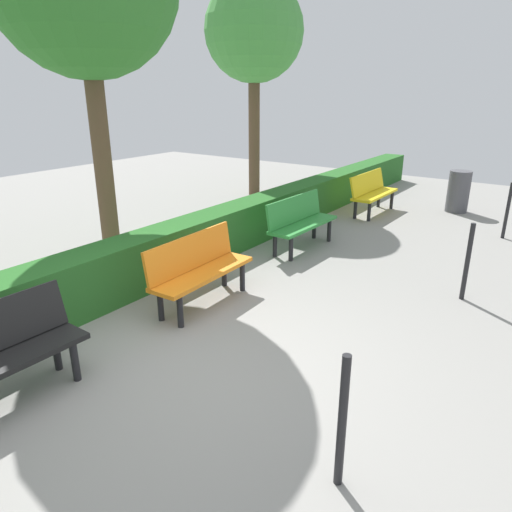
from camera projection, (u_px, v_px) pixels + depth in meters
The scene contains 10 objects.
ground_plane at pixel (189, 368), 4.50m from camera, with size 23.19×23.19×0.00m, color gray.
bench_yellow at pixel (372, 191), 9.89m from camera, with size 1.56×0.49×0.86m.
bench_green at pixel (300, 220), 7.71m from camera, with size 1.54×0.50×0.86m.
bench_orange at pixel (199, 267), 5.69m from camera, with size 1.52×0.49×0.86m.
hedge_row at pixel (147, 260), 6.29m from camera, with size 19.19×0.54×0.72m, color #266023.
tree_near at pixel (254, 33), 10.56m from camera, with size 2.26×2.26×4.88m.
railing_post_near at pixel (507, 211), 8.21m from camera, with size 0.06×0.06×1.00m, color black.
railing_post_mid at pixel (467, 262), 5.80m from camera, with size 0.06×0.06×1.00m, color black.
railing_post_far at pixel (342, 422), 3.02m from camera, with size 0.06×0.06×1.00m, color black.
trash_bin at pixel (458, 192), 10.02m from camera, with size 0.45×0.45×0.88m, color #4C4C51.
Camera 1 is at (2.80, 2.75, 2.54)m, focal length 32.81 mm.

